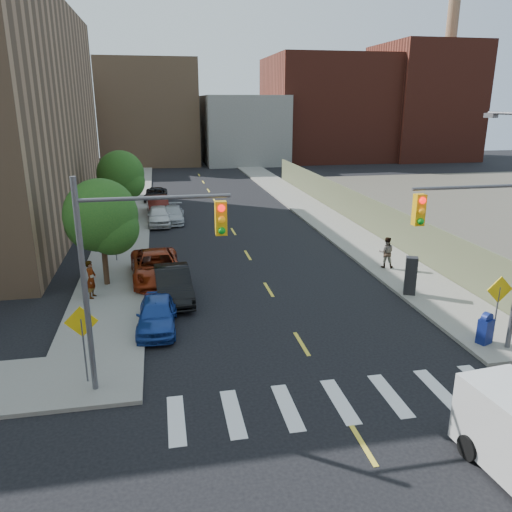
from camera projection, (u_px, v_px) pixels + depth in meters
name	position (u px, v px, depth m)	size (l,w,h in m)	color
ground	(394.00, 496.00, 11.92)	(160.00, 160.00, 0.00)	black
sidewalk_nw	(133.00, 197.00, 49.42)	(3.50, 73.00, 0.15)	gray
sidewalk_ne	(285.00, 191.00, 52.24)	(3.50, 73.00, 0.15)	gray
fence_north	(349.00, 204.00, 39.57)	(0.12, 44.00, 2.50)	#5A5B40
bg_bldg_west	(37.00, 124.00, 71.81)	(14.00, 18.00, 12.00)	#592319
bg_bldg_midwest	(149.00, 113.00, 76.16)	(14.00, 16.00, 15.00)	#8C6B4C
bg_bldg_center	(242.00, 129.00, 77.57)	(12.00, 16.00, 10.00)	gray
bg_bldg_east	(325.00, 109.00, 81.11)	(18.00, 18.00, 16.00)	#592319
bg_bldg_fareast	(422.00, 102.00, 81.85)	(14.00, 16.00, 18.00)	#592319
smokestack	(447.00, 70.00, 81.11)	(1.80, 1.80, 28.00)	#8C6B4C
signal_nw	(134.00, 257.00, 15.13)	(4.59, 0.30, 7.00)	#59595E
signal_ne	(487.00, 237.00, 17.31)	(4.59, 0.30, 7.00)	#59595E
warn_sign_nw	(82.00, 330.00, 16.01)	(1.06, 0.06, 2.83)	#59595E
warn_sign_ne	(499.00, 297.00, 18.74)	(1.06, 0.06, 2.83)	#59595E
warn_sign_midwest	(114.00, 230.00, 28.67)	(1.06, 0.06, 2.83)	#59595E
tree_west_near	(101.00, 220.00, 24.49)	(3.66, 3.64, 5.52)	#332114
tree_west_far	(121.00, 177.00, 38.56)	(3.66, 3.64, 5.52)	#332114
parked_car_blue	(157.00, 314.00, 20.55)	(1.57, 3.90, 1.33)	navy
parked_car_black	(173.00, 284.00, 23.66)	(1.62, 4.65, 1.53)	black
parked_car_red	(156.00, 267.00, 26.15)	(2.52, 5.47, 1.52)	maroon
parked_car_silver	(173.00, 214.00, 38.99)	(1.74, 4.28, 1.24)	#ACAFB3
parked_car_white	(159.00, 216.00, 38.10)	(1.71, 4.25, 1.45)	silver
parked_car_maroon	(158.00, 206.00, 41.35)	(1.67, 4.79, 1.58)	#43120D
parked_car_grey	(156.00, 195.00, 47.42)	(2.05, 4.44, 1.23)	black
mailbox	(485.00, 328.00, 19.00)	(0.63, 0.56, 1.27)	navy
payphone	(411.00, 276.00, 23.83)	(0.55, 0.45, 1.85)	black
pedestrian_west	(91.00, 279.00, 23.40)	(0.67, 0.44, 1.83)	gray
pedestrian_east	(386.00, 252.00, 27.72)	(0.85, 0.66, 1.75)	gray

